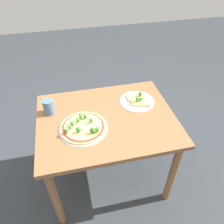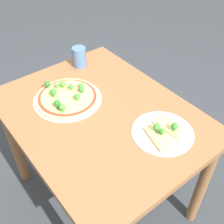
% 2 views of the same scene
% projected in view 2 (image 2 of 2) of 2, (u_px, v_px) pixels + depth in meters
% --- Properties ---
extents(ground_plane, '(8.00, 8.00, 0.00)m').
position_uv_depth(ground_plane, '(103.00, 196.00, 1.90)').
color(ground_plane, '#33383D').
extents(dining_table, '(1.04, 0.81, 0.76)m').
position_uv_depth(dining_table, '(101.00, 129.00, 1.47)').
color(dining_table, brown).
rests_on(dining_table, ground_plane).
extents(pizza_tray_whole, '(0.35, 0.35, 0.07)m').
position_uv_depth(pizza_tray_whole, '(67.00, 97.00, 1.45)').
color(pizza_tray_whole, silver).
rests_on(pizza_tray_whole, dining_table).
extents(pizza_tray_slice, '(0.29, 0.29, 0.07)m').
position_uv_depth(pizza_tray_slice, '(164.00, 131.00, 1.27)').
color(pizza_tray_slice, silver).
rests_on(pizza_tray_slice, dining_table).
extents(drinking_cup, '(0.08, 0.08, 0.12)m').
position_uv_depth(drinking_cup, '(79.00, 57.00, 1.67)').
color(drinking_cup, '#4C7099').
rests_on(drinking_cup, dining_table).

